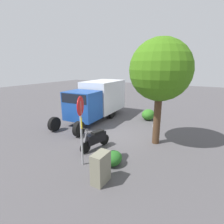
{
  "coord_description": "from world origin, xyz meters",
  "views": [
    {
      "loc": [
        8.48,
        4.63,
        4.0
      ],
      "look_at": [
        -0.07,
        -0.42,
        1.35
      ],
      "focal_mm": 28.04,
      "sensor_mm": 36.0,
      "label": 1
    }
  ],
  "objects_px": {
    "street_tree": "(160,70)",
    "utility_cabinet": "(101,168)",
    "box_truck_near": "(97,98)",
    "motorcycle": "(96,139)",
    "bike_rack_hoop": "(155,125)",
    "stop_sign": "(81,121)"
  },
  "relations": [
    {
      "from": "stop_sign",
      "to": "bike_rack_hoop",
      "type": "xyz_separation_m",
      "value": [
        -6.34,
        1.12,
        -1.92
      ]
    },
    {
      "from": "utility_cabinet",
      "to": "bike_rack_hoop",
      "type": "relative_size",
      "value": 1.32
    },
    {
      "from": "utility_cabinet",
      "to": "bike_rack_hoop",
      "type": "distance_m",
      "value": 6.93
    },
    {
      "from": "box_truck_near",
      "to": "utility_cabinet",
      "type": "bearing_deg",
      "value": 32.55
    },
    {
      "from": "street_tree",
      "to": "utility_cabinet",
      "type": "relative_size",
      "value": 4.72
    },
    {
      "from": "utility_cabinet",
      "to": "stop_sign",
      "type": "bearing_deg",
      "value": -113.74
    },
    {
      "from": "motorcycle",
      "to": "bike_rack_hoop",
      "type": "xyz_separation_m",
      "value": [
        -4.86,
        1.52,
        -0.52
      ]
    },
    {
      "from": "street_tree",
      "to": "utility_cabinet",
      "type": "xyz_separation_m",
      "value": [
        4.18,
        -0.69,
        -3.2
      ]
    },
    {
      "from": "utility_cabinet",
      "to": "box_truck_near",
      "type": "bearing_deg",
      "value": -144.01
    },
    {
      "from": "box_truck_near",
      "to": "stop_sign",
      "type": "relative_size",
      "value": 2.4
    },
    {
      "from": "street_tree",
      "to": "motorcycle",
      "type": "bearing_deg",
      "value": -47.9
    },
    {
      "from": "box_truck_near",
      "to": "utility_cabinet",
      "type": "relative_size",
      "value": 6.18
    },
    {
      "from": "motorcycle",
      "to": "bike_rack_hoop",
      "type": "bearing_deg",
      "value": 175.69
    },
    {
      "from": "street_tree",
      "to": "bike_rack_hoop",
      "type": "relative_size",
      "value": 6.24
    },
    {
      "from": "stop_sign",
      "to": "utility_cabinet",
      "type": "distance_m",
      "value": 1.95
    },
    {
      "from": "stop_sign",
      "to": "street_tree",
      "type": "xyz_separation_m",
      "value": [
        -3.62,
        1.97,
        1.85
      ]
    },
    {
      "from": "box_truck_near",
      "to": "motorcycle",
      "type": "xyz_separation_m",
      "value": [
        4.26,
        2.9,
        -1.05
      ]
    },
    {
      "from": "motorcycle",
      "to": "stop_sign",
      "type": "height_order",
      "value": "stop_sign"
    },
    {
      "from": "box_truck_near",
      "to": "stop_sign",
      "type": "distance_m",
      "value": 6.63
    },
    {
      "from": "box_truck_near",
      "to": "bike_rack_hoop",
      "type": "height_order",
      "value": "box_truck_near"
    },
    {
      "from": "street_tree",
      "to": "bike_rack_hoop",
      "type": "bearing_deg",
      "value": -162.75
    },
    {
      "from": "utility_cabinet",
      "to": "bike_rack_hoop",
      "type": "xyz_separation_m",
      "value": [
        -6.9,
        -0.16,
        -0.56
      ]
    }
  ]
}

